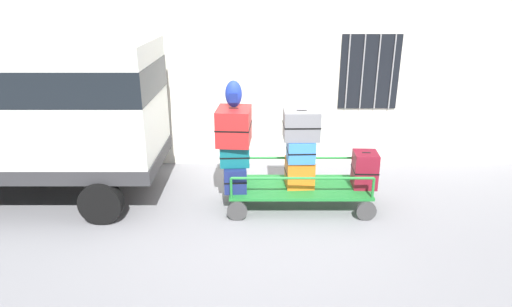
{
  "coord_description": "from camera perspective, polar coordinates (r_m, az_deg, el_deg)",
  "views": [
    {
      "loc": [
        -0.19,
        -6.5,
        3.56
      ],
      "look_at": [
        -0.19,
        0.41,
        0.98
      ],
      "focal_mm": 30.77,
      "sensor_mm": 36.0,
      "label": 1
    }
  ],
  "objects": [
    {
      "name": "cart_railing",
      "position": [
        7.52,
        5.68,
        -2.09
      ],
      "size": [
        2.35,
        0.96,
        0.37
      ],
      "color": "#1E722D",
      "rests_on": "luggage_cart"
    },
    {
      "name": "suitcase_left_top",
      "position": [
        7.21,
        -2.93,
        3.61
      ],
      "size": [
        0.59,
        0.7,
        0.6
      ],
      "color": "#B21E1E",
      "rests_on": "suitcase_left_middle"
    },
    {
      "name": "van",
      "position": [
        8.45,
        -27.77,
        5.51
      ],
      "size": [
        4.48,
        2.02,
        2.79
      ],
      "color": "silver",
      "rests_on": "ground"
    },
    {
      "name": "suitcase_center_bottom",
      "position": [
        7.71,
        13.92,
        -2.03
      ],
      "size": [
        0.43,
        0.46,
        0.62
      ],
      "color": "maroon",
      "rests_on": "luggage_cart"
    },
    {
      "name": "suitcase_midleft_middle",
      "position": [
        7.35,
        5.81,
        0.38
      ],
      "size": [
        0.47,
        0.41,
        0.37
      ],
      "color": "#3372C6",
      "rests_on": "suitcase_midleft_bottom"
    },
    {
      "name": "suitcase_midleft_bottom",
      "position": [
        7.58,
        5.64,
        -2.46
      ],
      "size": [
        0.5,
        0.49,
        0.48
      ],
      "color": "orange",
      "rests_on": "luggage_cart"
    },
    {
      "name": "building_wall",
      "position": [
        9.13,
        1.27,
        13.8
      ],
      "size": [
        12.0,
        0.38,
        5.0
      ],
      "color": "silver",
      "rests_on": "ground"
    },
    {
      "name": "backpack",
      "position": [
        7.12,
        -2.97,
        7.72
      ],
      "size": [
        0.27,
        0.22,
        0.44
      ],
      "color": "navy",
      "rests_on": "suitcase_left_top"
    },
    {
      "name": "ground_plane",
      "position": [
        7.41,
        1.48,
        -8.22
      ],
      "size": [
        40.0,
        40.0,
        0.0
      ],
      "primitive_type": "plane",
      "color": "gray"
    },
    {
      "name": "suitcase_left_bottom",
      "position": [
        7.54,
        -2.8,
        -2.73
      ],
      "size": [
        0.43,
        0.78,
        0.43
      ],
      "color": "navy",
      "rests_on": "luggage_cart"
    },
    {
      "name": "suitcase_midleft_top",
      "position": [
        7.28,
        5.87,
        3.74
      ],
      "size": [
        0.6,
        0.48,
        0.49
      ],
      "color": "slate",
      "rests_on": "suitcase_midleft_middle"
    },
    {
      "name": "suitcase_left_middle",
      "position": [
        7.41,
        -2.84,
        0.13
      ],
      "size": [
        0.52,
        0.59,
        0.37
      ],
      "color": "#0F5960",
      "rests_on": "suitcase_left_bottom"
    },
    {
      "name": "luggage_cart",
      "position": [
        7.66,
        5.59,
        -4.62
      ],
      "size": [
        2.45,
        1.09,
        0.38
      ],
      "color": "#1E722D",
      "rests_on": "ground"
    }
  ]
}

